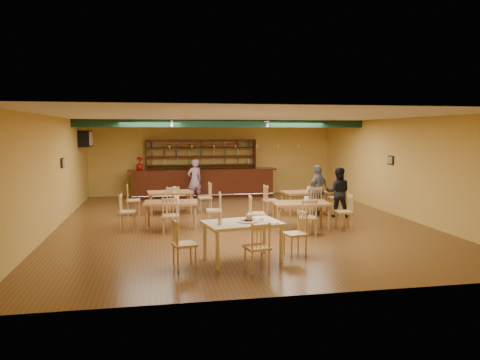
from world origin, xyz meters
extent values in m
plane|color=brown|center=(0.00, 0.00, 0.00)|extent=(12.00, 12.00, 0.00)
cube|color=#10301E|center=(0.00, 2.80, 2.87)|extent=(10.00, 0.30, 0.25)
cube|color=white|center=(-1.80, 3.40, 2.94)|extent=(0.05, 2.50, 0.05)
cube|color=white|center=(1.40, 3.40, 2.94)|extent=(0.05, 2.50, 0.05)
cube|color=white|center=(-4.80, 4.20, 2.35)|extent=(0.34, 0.70, 0.48)
cube|color=black|center=(-4.97, 1.00, 1.70)|extent=(0.04, 0.34, 0.28)
cube|color=black|center=(4.97, 0.50, 1.70)|extent=(0.04, 0.34, 0.28)
cube|color=#36170A|center=(-0.51, 5.15, 0.56)|extent=(5.81, 0.85, 1.13)
cube|color=#36170A|center=(-0.51, 5.78, 1.14)|extent=(4.50, 0.40, 2.28)
imported|color=#A50F10|center=(-2.97, 5.15, 1.38)|extent=(0.36, 0.36, 0.50)
cube|color=brown|center=(-1.92, 1.82, 0.35)|extent=(1.45, 0.95, 0.69)
cube|color=brown|center=(2.32, 1.02, 0.35)|extent=(1.47, 0.97, 0.70)
cube|color=brown|center=(-1.95, -0.45, 0.36)|extent=(1.48, 0.95, 0.71)
cube|color=brown|center=(1.44, -1.34, 0.37)|extent=(1.54, 0.99, 0.74)
cube|color=#CFB58B|center=(-0.64, -3.94, 0.40)|extent=(1.65, 1.23, 0.80)
cylinder|color=silver|center=(-0.53, -3.94, 0.81)|extent=(0.55, 0.55, 0.01)
cylinder|color=#EAE5C6|center=(-1.12, -4.10, 0.85)|extent=(0.09, 0.09, 0.11)
cube|color=white|center=(-0.27, -3.73, 0.81)|extent=(0.25, 0.24, 0.03)
cube|color=silver|center=(-0.37, -3.89, 0.82)|extent=(0.33, 0.21, 0.00)
cylinder|color=white|center=(-0.05, -4.16, 0.80)|extent=(0.26, 0.26, 0.01)
imported|color=#9851B0|center=(-0.91, 4.33, 0.78)|extent=(0.66, 0.55, 1.56)
imported|color=black|center=(3.12, 0.22, 0.76)|extent=(0.89, 0.80, 1.51)
imported|color=slate|center=(2.64, 0.66, 0.78)|extent=(0.98, 0.82, 1.56)
camera|label=1|loc=(-2.29, -12.66, 2.58)|focal=33.83mm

